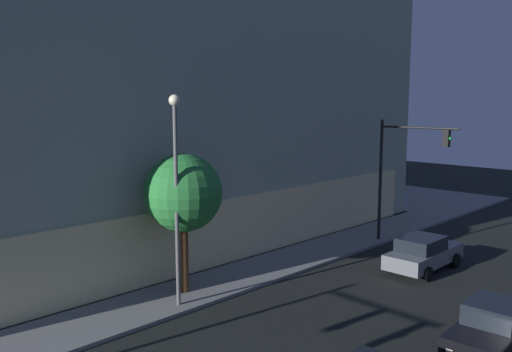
{
  "coord_description": "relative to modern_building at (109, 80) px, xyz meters",
  "views": [
    {
      "loc": [
        -5.74,
        -10.29,
        8.2
      ],
      "look_at": [
        8.74,
        4.07,
        5.3
      ],
      "focal_mm": 37.59,
      "sensor_mm": 36.0,
      "label": 1
    }
  ],
  "objects": [
    {
      "name": "sidewalk_tree",
      "position": [
        -4.61,
        -13.49,
        -5.07
      ],
      "size": [
        3.27,
        3.27,
        5.88
      ],
      "color": "brown",
      "rests_on": "sidewalk_corner"
    },
    {
      "name": "traffic_light_far_corner",
      "position": [
        8.79,
        -15.93,
        -4.66
      ],
      "size": [
        0.47,
        4.49,
        6.95
      ],
      "color": "black",
      "rests_on": "sidewalk_corner"
    },
    {
      "name": "car_black",
      "position": [
        -0.91,
        -24.82,
        -8.6
      ],
      "size": [
        4.11,
        2.16,
        1.7
      ],
      "color": "black",
      "rests_on": "ground"
    },
    {
      "name": "modern_building",
      "position": [
        0.0,
        0.0,
        0.0
      ],
      "size": [
        34.01,
        23.98,
        19.04
      ],
      "color": "#4C4C51",
      "rests_on": "ground"
    },
    {
      "name": "car_grey",
      "position": [
        5.58,
        -19.05,
        -8.58
      ],
      "size": [
        4.81,
        2.14,
        1.7
      ],
      "color": "slate",
      "rests_on": "ground"
    },
    {
      "name": "street_lamp_sidewalk",
      "position": [
        -5.69,
        -14.48,
        -4.14
      ],
      "size": [
        0.44,
        0.44,
        8.26
      ],
      "color": "#5A5A5A",
      "rests_on": "sidewalk_corner"
    }
  ]
}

